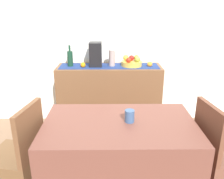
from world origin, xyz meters
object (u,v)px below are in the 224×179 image
ceramic_vase (112,58)px  sideboard_console (109,97)px  chair_by_corner (219,170)px  coffee_cup (130,116)px  wine_bottle (70,58)px  coffee_maker (96,55)px  fruit_bowl (132,63)px  chair_near_window (18,172)px  dining_table (119,161)px

ceramic_vase → sideboard_console: bearing=180.0°
ceramic_vase → chair_by_corner: 1.78m
ceramic_vase → coffee_cup: size_ratio=2.10×
wine_bottle → coffee_maker: size_ratio=0.89×
sideboard_console → chair_by_corner: 1.66m
fruit_bowl → chair_near_window: 1.84m
wine_bottle → chair_near_window: wine_bottle is taller
chair_near_window → chair_by_corner: same height
fruit_bowl → dining_table: (-0.21, -1.33, -0.54)m
wine_bottle → dining_table: wine_bottle is taller
fruit_bowl → dining_table: bearing=-99.0°
coffee_maker → chair_by_corner: (1.15, -1.33, -0.77)m
wine_bottle → chair_by_corner: bearing=-42.0°
ceramic_vase → chair_near_window: (-0.84, -1.33, -0.72)m
coffee_cup → chair_by_corner: size_ratio=0.11×
wine_bottle → coffee_maker: bearing=0.0°
wine_bottle → coffee_cup: size_ratio=2.72×
coffee_maker → coffee_cup: (0.34, -1.31, -0.24)m
ceramic_vase → chair_by_corner: ceramic_vase is taller
sideboard_console → chair_by_corner: bearing=-53.9°
fruit_bowl → coffee_maker: size_ratio=0.86×
coffee_maker → dining_table: coffee_maker is taller
sideboard_console → ceramic_vase: size_ratio=6.42×
sideboard_console → coffee_cup: (0.17, -1.31, 0.35)m
fruit_bowl → chair_by_corner: size_ratio=0.30×
chair_near_window → sideboard_console: bearing=59.0°
ceramic_vase → dining_table: (0.05, -1.33, -0.61)m
fruit_bowl → coffee_cup: (-0.13, -1.31, -0.12)m
dining_table → chair_by_corner: (0.89, -0.00, -0.10)m
chair_near_window → dining_table: bearing=0.2°
coffee_cup → chair_near_window: (-0.97, -0.02, -0.53)m
sideboard_console → dining_table: (0.09, -1.33, -0.07)m
chair_near_window → ceramic_vase: bearing=57.8°
sideboard_console → dining_table: bearing=-86.3°
chair_near_window → wine_bottle: bearing=77.6°
coffee_maker → coffee_cup: coffee_maker is taller
fruit_bowl → chair_near_window: size_ratio=0.30×
wine_bottle → dining_table: 1.58m
ceramic_vase → dining_table: 1.47m
wine_bottle → dining_table: (0.59, -1.33, -0.61)m
sideboard_console → ceramic_vase: 0.55m
coffee_cup → dining_table: bearing=-168.3°
coffee_cup → chair_near_window: 1.10m
sideboard_console → fruit_bowl: fruit_bowl is taller
chair_near_window → chair_by_corner: bearing=0.0°
ceramic_vase → fruit_bowl: bearing=0.0°
sideboard_console → ceramic_vase: (0.04, 0.00, 0.55)m
fruit_bowl → dining_table: fruit_bowl is taller
sideboard_console → coffee_maker: coffee_maker is taller
fruit_bowl → wine_bottle: size_ratio=0.97×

